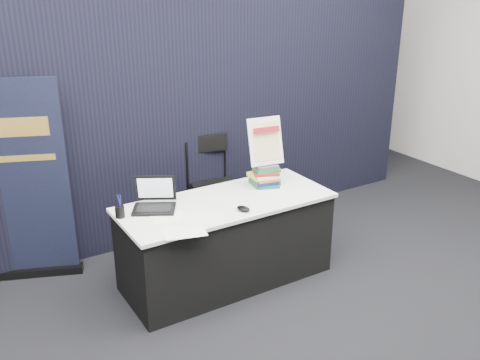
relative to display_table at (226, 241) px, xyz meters
name	(u,v)px	position (x,y,z in m)	size (l,w,h in m)	color
floor	(261,310)	(0.00, -0.55, -0.38)	(8.00, 8.00, 0.00)	black
wall_back	(90,37)	(0.00, 3.45, 1.37)	(8.00, 0.02, 3.50)	beige
drape_partition	(170,121)	(0.00, 1.05, 0.82)	(6.00, 0.08, 2.40)	black
display_table	(226,241)	(0.00, 0.00, 0.00)	(1.80, 0.75, 0.75)	black
laptop	(152,202)	(-0.58, 0.18, 0.43)	(0.40, 0.41, 0.25)	black
mouse	(243,209)	(0.02, -0.25, 0.39)	(0.08, 0.12, 0.04)	black
brochure_left	(169,217)	(-0.54, -0.05, 0.38)	(0.25, 0.18, 0.00)	white
brochure_mid	(185,232)	(-0.55, -0.33, 0.38)	(0.31, 0.22, 0.00)	white
brochure_right	(202,218)	(-0.33, -0.20, 0.38)	(0.31, 0.22, 0.00)	white
pen_cup	(120,212)	(-0.86, 0.15, 0.42)	(0.07, 0.07, 0.09)	black
book_stack_tall	(267,175)	(0.48, 0.10, 0.47)	(0.24, 0.21, 0.20)	#165455
book_stack_short	(264,179)	(0.48, 0.15, 0.42)	(0.26, 0.21, 0.10)	#1C6B33
info_sign	(266,142)	(0.48, 0.13, 0.78)	(0.33, 0.17, 0.43)	black
pullup_banner	(27,194)	(-1.39, 0.95, 0.41)	(0.73, 0.37, 1.76)	black
stacking_chair	(215,182)	(0.36, 0.83, 0.19)	(0.54, 0.55, 1.01)	black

